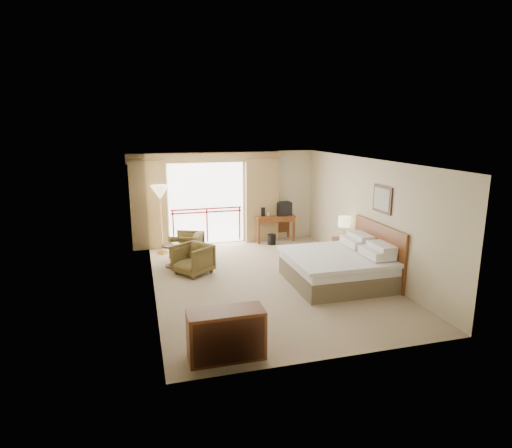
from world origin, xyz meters
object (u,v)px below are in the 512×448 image
object	(u,v)px
nightstand	(344,251)
side_table	(172,252)
wastebasket	(272,239)
desk	(274,221)
floor_lamp	(160,195)
dresser	(226,335)
tv	(284,209)
bed	(339,267)
armchair_near	(194,273)
table_lamp	(344,222)
armchair_far	(187,259)

from	to	relation	value
nightstand	side_table	bearing A→B (deg)	170.08
wastebasket	side_table	xyz separation A→B (m)	(-3.00, -1.30, 0.24)
desk	floor_lamp	size ratio (longest dim) A/B	0.64
floor_lamp	dresser	size ratio (longest dim) A/B	1.64
floor_lamp	tv	bearing A→B (deg)	6.98
desk	wastebasket	xyz separation A→B (m)	(-0.20, -0.45, -0.46)
nightstand	wastebasket	bearing A→B (deg)	121.43
bed	armchair_near	size ratio (longest dim) A/B	2.72
table_lamp	dresser	distance (m)	5.39
desk	tv	xyz separation A→B (m)	(0.30, -0.06, 0.37)
bed	nightstand	size ratio (longest dim) A/B	3.29
table_lamp	dresser	xyz separation A→B (m)	(-3.81, -3.74, -0.68)
desk	wastebasket	world-z (taller)	desk
wastebasket	armchair_near	xyz separation A→B (m)	(-2.57, -1.94, -0.15)
table_lamp	armchair_near	distance (m)	3.96
armchair_far	wastebasket	bearing A→B (deg)	129.42
armchair_near	nightstand	bearing A→B (deg)	49.94
nightstand	tv	size ratio (longest dim) A/B	1.47
side_table	bed	bearing A→B (deg)	-31.42
desk	dresser	bearing A→B (deg)	-116.16
nightstand	armchair_near	distance (m)	3.83
side_table	table_lamp	bearing A→B (deg)	-11.10
table_lamp	side_table	bearing A→B (deg)	168.90
side_table	dresser	distance (m)	4.59
floor_lamp	wastebasket	bearing A→B (deg)	1.10
wastebasket	armchair_near	bearing A→B (deg)	-142.88
nightstand	side_table	xyz separation A→B (m)	(-4.23, 0.88, 0.07)
armchair_far	armchair_near	world-z (taller)	armchair_near
table_lamp	armchair_near	size ratio (longest dim) A/B	0.69
bed	desk	bearing A→B (deg)	94.25
nightstand	tv	distance (m)	2.75
table_lamp	dresser	world-z (taller)	table_lamp
bed	armchair_far	distance (m)	4.09
desk	tv	distance (m)	0.48
armchair_near	side_table	xyz separation A→B (m)	(-0.43, 0.64, 0.39)
armchair_far	desk	bearing A→B (deg)	136.61
armchair_near	floor_lamp	bearing A→B (deg)	161.19
bed	armchair_far	xyz separation A→B (m)	(-3.06, 2.69, -0.38)
bed	floor_lamp	distance (m)	5.12
bed	armchair_far	world-z (taller)	bed
armchair_near	side_table	size ratio (longest dim) A/B	1.37
armchair_far	side_table	bearing A→B (deg)	-13.13
tv	desk	bearing A→B (deg)	151.87
desk	dresser	distance (m)	6.90
bed	side_table	xyz separation A→B (m)	(-3.48, 2.13, 0.01)
side_table	floor_lamp	size ratio (longest dim) A/B	0.30
table_lamp	wastebasket	distance (m)	2.63
desk	armchair_near	distance (m)	3.71
table_lamp	armchair_near	world-z (taller)	table_lamp
side_table	desk	bearing A→B (deg)	28.70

